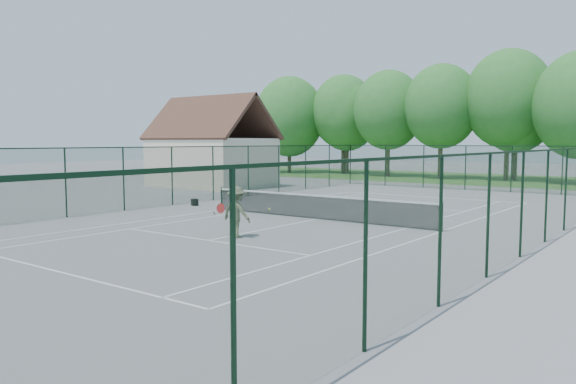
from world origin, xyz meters
TOP-DOWN VIEW (x-y plane):
  - ground at (0.00, 0.00)m, footprint 140.00×140.00m
  - grass_far at (0.00, 30.00)m, footprint 80.00×16.00m
  - court_lines at (0.00, 0.00)m, footprint 11.05×23.85m
  - tennis_net at (0.00, 0.00)m, footprint 11.08×0.08m
  - fence_enclosure at (0.00, 0.00)m, footprint 18.05×36.05m
  - utility_building at (-16.00, 10.00)m, footprint 8.60×6.27m
  - tree_line_far at (0.00, 30.00)m, footprint 39.40×6.40m
  - sports_bag_a at (-7.82, 0.44)m, footprint 0.50×0.42m
  - sports_bag_b at (-7.69, 3.65)m, footprint 0.41×0.29m
  - tennis_player at (0.35, -5.40)m, footprint 2.03×0.91m

SIDE VIEW (x-z plane):
  - ground at x=0.00m, z-range 0.00..0.00m
  - court_lines at x=0.00m, z-range 0.00..0.01m
  - grass_far at x=0.00m, z-range 0.00..0.01m
  - sports_bag_b at x=-7.69m, z-range 0.00..0.29m
  - sports_bag_a at x=-7.82m, z-range 0.00..0.35m
  - tennis_net at x=0.00m, z-range 0.03..1.13m
  - tennis_player at x=0.35m, z-range 0.00..1.75m
  - fence_enclosure at x=0.00m, z-range 0.05..3.07m
  - utility_building at x=-16.00m, z-range -0.20..6.44m
  - tree_line_far at x=0.00m, z-range 1.14..10.84m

